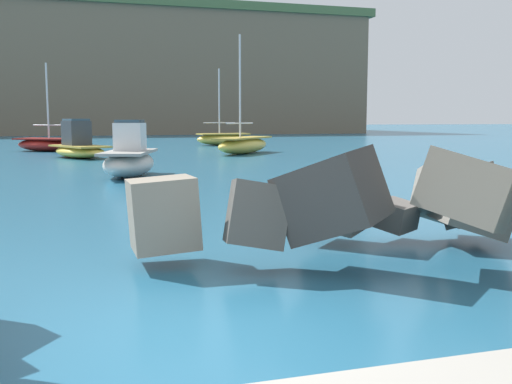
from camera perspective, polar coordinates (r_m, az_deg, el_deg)
name	(u,v)px	position (r m, az deg, el deg)	size (l,w,h in m)	color
ground_plane	(200,332)	(6.42, -5.37, -13.28)	(400.00, 400.00, 0.00)	#235B7A
breakwater_jetty	(268,213)	(7.91, 1.16, -2.08)	(32.21, 6.86, 2.27)	#3D3A38
boat_near_left	(129,158)	(23.42, -12.08, 3.17)	(2.89, 4.59, 2.19)	beige
boat_near_centre	(45,144)	(43.39, -19.57, 4.38)	(4.70, 4.26, 5.98)	maroon
boat_near_right	(79,146)	(35.38, -16.63, 4.22)	(3.79, 4.95, 2.23)	#EAC64C
boat_mid_left	(223,139)	(50.18, -3.16, 5.14)	(4.78, 2.51, 6.36)	#EAC64C
boat_mid_centre	(243,144)	(38.04, -1.23, 4.58)	(5.40, 5.89, 7.41)	#EAC64C
headland_bluff	(54,74)	(100.59, -18.79, 10.70)	(92.47, 37.16, 18.49)	#756651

